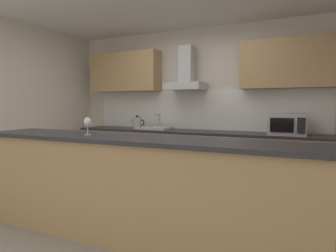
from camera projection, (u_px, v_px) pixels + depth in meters
name	position (u px, v px, depth m)	size (l,w,h in m)	color
ground	(144.00, 219.00, 3.56)	(5.74, 4.77, 0.02)	gray
wall_back	(201.00, 106.00, 5.21)	(5.74, 0.12, 2.60)	silver
wall_left	(3.00, 106.00, 4.52)	(0.12, 4.77, 2.60)	silver
backsplash_tile	(200.00, 110.00, 5.15)	(4.03, 0.02, 0.66)	white
counter_back	(193.00, 158.00, 4.93)	(4.17, 0.60, 0.90)	tan
counter_island	(134.00, 189.00, 2.92)	(3.47, 0.64, 1.02)	tan
upper_cabinets	(197.00, 68.00, 4.96)	(4.11, 0.32, 0.70)	tan
oven	(183.00, 157.00, 4.98)	(0.60, 0.62, 0.80)	slate
refrigerator	(109.00, 153.00, 5.63)	(0.58, 0.60, 0.85)	white
microwave	(288.00, 124.00, 4.22)	(0.50, 0.38, 0.30)	#B7BABC
sink	(156.00, 128.00, 5.17)	(0.50, 0.40, 0.26)	silver
kettle	(137.00, 123.00, 5.28)	(0.29, 0.15, 0.24)	#B7BABC
range_hood	(186.00, 76.00, 5.00)	(0.62, 0.45, 0.72)	#B7BABC
wine_glass	(87.00, 123.00, 3.06)	(0.08, 0.08, 0.18)	silver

